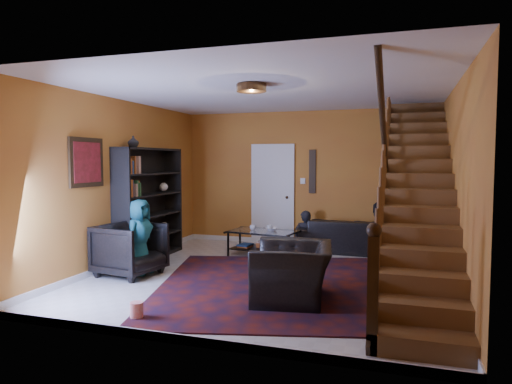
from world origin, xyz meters
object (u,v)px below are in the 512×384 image
(armchair_right, at_px, (293,272))
(coffee_table, at_px, (263,241))
(bookshelf, at_px, (150,206))
(armchair_left, at_px, (130,250))
(sofa, at_px, (355,236))

(armchair_right, xyz_separation_m, coffee_table, (-1.17, 2.53, -0.09))
(bookshelf, xyz_separation_m, armchair_left, (0.35, -1.19, -0.56))
(sofa, height_order, armchair_left, armchair_left)
(sofa, distance_m, armchair_right, 3.38)
(sofa, relative_size, armchair_right, 1.97)
(armchair_left, height_order, armchair_right, armchair_left)
(sofa, bearing_deg, armchair_right, 85.11)
(bookshelf, distance_m, coffee_table, 2.18)
(bookshelf, relative_size, sofa, 0.91)
(armchair_left, relative_size, coffee_table, 0.68)
(bookshelf, xyz_separation_m, armchair_right, (3.04, -1.65, -0.60))
(bookshelf, xyz_separation_m, coffee_table, (1.87, 0.89, -0.70))
(armchair_right, height_order, coffee_table, armchair_right)
(sofa, relative_size, coffee_table, 1.68)
(armchair_right, bearing_deg, sofa, 163.23)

